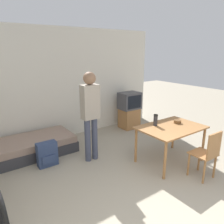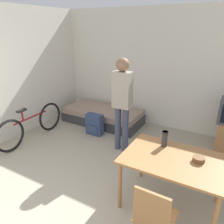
{
  "view_description": "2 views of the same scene",
  "coord_description": "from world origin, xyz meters",
  "px_view_note": "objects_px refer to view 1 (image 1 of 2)",
  "views": [
    {
      "loc": [
        -2.03,
        -1.15,
        2.18
      ],
      "look_at": [
        0.24,
        2.03,
        1.06
      ],
      "focal_mm": 35.0,
      "sensor_mm": 36.0,
      "label": 1
    },
    {
      "loc": [
        1.69,
        -0.99,
        2.27
      ],
      "look_at": [
        -0.01,
        2.02,
        0.92
      ],
      "focal_mm": 35.0,
      "sensor_mm": 36.0,
      "label": 2
    }
  ],
  "objects_px": {
    "tv": "(129,110)",
    "daybed": "(28,147)",
    "backpack": "(47,154)",
    "person_standing": "(90,110)",
    "thermos_flask": "(156,120)",
    "dining_table": "(171,131)",
    "mate_bowl": "(177,122)",
    "wooden_chair": "(208,153)"
  },
  "relations": [
    {
      "from": "wooden_chair",
      "to": "mate_bowl",
      "type": "xyz_separation_m",
      "value": [
        0.26,
        0.86,
        0.27
      ]
    },
    {
      "from": "dining_table",
      "to": "thermos_flask",
      "type": "bearing_deg",
      "value": 131.04
    },
    {
      "from": "tv",
      "to": "daybed",
      "type": "bearing_deg",
      "value": -178.2
    },
    {
      "from": "daybed",
      "to": "wooden_chair",
      "type": "distance_m",
      "value": 3.53
    },
    {
      "from": "daybed",
      "to": "tv",
      "type": "distance_m",
      "value": 2.89
    },
    {
      "from": "thermos_flask",
      "to": "daybed",
      "type": "bearing_deg",
      "value": 140.49
    },
    {
      "from": "thermos_flask",
      "to": "backpack",
      "type": "distance_m",
      "value": 2.2
    },
    {
      "from": "tv",
      "to": "person_standing",
      "type": "height_order",
      "value": "person_standing"
    },
    {
      "from": "wooden_chair",
      "to": "backpack",
      "type": "xyz_separation_m",
      "value": [
        -2.07,
        2.04,
        -0.26
      ]
    },
    {
      "from": "daybed",
      "to": "backpack",
      "type": "distance_m",
      "value": 0.68
    },
    {
      "from": "daybed",
      "to": "tv",
      "type": "height_order",
      "value": "tv"
    },
    {
      "from": "dining_table",
      "to": "person_standing",
      "type": "distance_m",
      "value": 1.62
    },
    {
      "from": "tv",
      "to": "dining_table",
      "type": "xyz_separation_m",
      "value": [
        -0.63,
        -2.0,
        0.12
      ]
    },
    {
      "from": "tv",
      "to": "backpack",
      "type": "xyz_separation_m",
      "value": [
        -2.68,
        -0.75,
        -0.3
      ]
    },
    {
      "from": "mate_bowl",
      "to": "dining_table",
      "type": "bearing_deg",
      "value": -165.01
    },
    {
      "from": "daybed",
      "to": "backpack",
      "type": "bearing_deg",
      "value": -73.99
    },
    {
      "from": "person_standing",
      "to": "backpack",
      "type": "bearing_deg",
      "value": 160.97
    },
    {
      "from": "dining_table",
      "to": "mate_bowl",
      "type": "bearing_deg",
      "value": 14.99
    },
    {
      "from": "daybed",
      "to": "mate_bowl",
      "type": "bearing_deg",
      "value": -36.12
    },
    {
      "from": "wooden_chair",
      "to": "daybed",
      "type": "bearing_deg",
      "value": 130.01
    },
    {
      "from": "mate_bowl",
      "to": "backpack",
      "type": "bearing_deg",
      "value": 153.12
    },
    {
      "from": "thermos_flask",
      "to": "mate_bowl",
      "type": "bearing_deg",
      "value": -17.99
    },
    {
      "from": "daybed",
      "to": "tv",
      "type": "xyz_separation_m",
      "value": [
        2.86,
        0.09,
        0.35
      ]
    },
    {
      "from": "wooden_chair",
      "to": "mate_bowl",
      "type": "distance_m",
      "value": 0.93
    },
    {
      "from": "mate_bowl",
      "to": "backpack",
      "type": "height_order",
      "value": "mate_bowl"
    },
    {
      "from": "thermos_flask",
      "to": "mate_bowl",
      "type": "xyz_separation_m",
      "value": [
        0.48,
        -0.16,
        -0.09
      ]
    },
    {
      "from": "wooden_chair",
      "to": "thermos_flask",
      "type": "xyz_separation_m",
      "value": [
        -0.22,
        1.01,
        0.37
      ]
    },
    {
      "from": "dining_table",
      "to": "thermos_flask",
      "type": "distance_m",
      "value": 0.37
    },
    {
      "from": "tv",
      "to": "wooden_chair",
      "type": "xyz_separation_m",
      "value": [
        -0.6,
        -2.78,
        -0.04
      ]
    },
    {
      "from": "person_standing",
      "to": "thermos_flask",
      "type": "distance_m",
      "value": 1.28
    },
    {
      "from": "dining_table",
      "to": "tv",
      "type": "bearing_deg",
      "value": 72.62
    },
    {
      "from": "wooden_chair",
      "to": "thermos_flask",
      "type": "relative_size",
      "value": 3.93
    },
    {
      "from": "mate_bowl",
      "to": "tv",
      "type": "bearing_deg",
      "value": 79.75
    },
    {
      "from": "daybed",
      "to": "mate_bowl",
      "type": "xyz_separation_m",
      "value": [
        2.52,
        -1.84,
        0.59
      ]
    },
    {
      "from": "daybed",
      "to": "dining_table",
      "type": "relative_size",
      "value": 1.56
    },
    {
      "from": "tv",
      "to": "mate_bowl",
      "type": "distance_m",
      "value": 1.97
    },
    {
      "from": "dining_table",
      "to": "person_standing",
      "type": "bearing_deg",
      "value": 141.69
    },
    {
      "from": "mate_bowl",
      "to": "wooden_chair",
      "type": "bearing_deg",
      "value": -106.57
    },
    {
      "from": "daybed",
      "to": "thermos_flask",
      "type": "xyz_separation_m",
      "value": [
        2.04,
        -1.68,
        0.68
      ]
    },
    {
      "from": "thermos_flask",
      "to": "tv",
      "type": "bearing_deg",
      "value": 64.99
    },
    {
      "from": "tv",
      "to": "mate_bowl",
      "type": "height_order",
      "value": "tv"
    },
    {
      "from": "tv",
      "to": "thermos_flask",
      "type": "xyz_separation_m",
      "value": [
        -0.83,
        -1.77,
        0.33
      ]
    }
  ]
}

